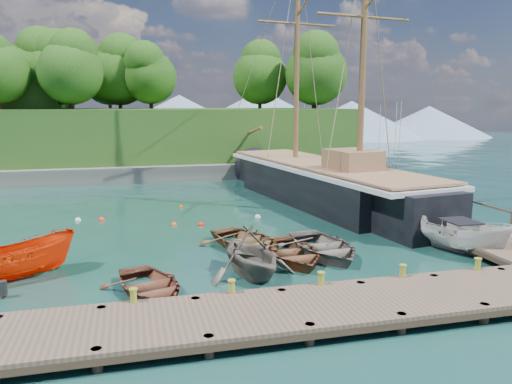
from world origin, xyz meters
TOP-DOWN VIEW (x-y plane):
  - ground at (0.00, 0.00)m, footprint 160.00×160.00m
  - dock_near at (2.00, -6.50)m, footprint 20.00×3.20m
  - dock_east at (11.50, 7.00)m, footprint 3.20×24.00m
  - bollard_0 at (-4.00, -5.10)m, footprint 0.26×0.26m
  - bollard_1 at (-1.00, -5.10)m, footprint 0.26×0.26m
  - bollard_2 at (2.00, -5.10)m, footprint 0.26×0.26m
  - bollard_3 at (5.00, -5.10)m, footprint 0.26×0.26m
  - bollard_4 at (8.00, -5.10)m, footprint 0.26×0.26m
  - rowboat_0 at (-3.45, -2.95)m, footprint 3.82×4.59m
  - rowboat_1 at (0.37, -2.05)m, footprint 4.13×4.54m
  - rowboat_2 at (2.48, -0.59)m, footprint 3.35×4.58m
  - rowboat_3 at (4.07, -0.24)m, footprint 3.83×5.08m
  - rowboat_4 at (1.05, 1.59)m, footprint 4.64×5.41m
  - motorboat_orange at (-8.18, -0.11)m, footprint 4.66×3.31m
  - cabin_boat_white at (10.00, -1.37)m, footprint 3.42×4.95m
  - schooner at (8.37, 10.51)m, footprint 8.13×27.68m
  - mooring_buoy_0 at (-8.09, 3.00)m, footprint 0.36×0.36m
  - mooring_buoy_1 at (-1.74, 6.81)m, footprint 0.32×0.32m
  - mooring_buoy_2 at (-0.34, 6.37)m, footprint 0.35×0.35m
  - mooring_buoy_3 at (3.10, 7.44)m, footprint 0.35×0.35m
  - mooring_buoy_4 at (-5.59, 8.96)m, footprint 0.36×0.36m
  - mooring_buoy_5 at (-0.90, 11.39)m, footprint 0.28×0.28m
  - mooring_buoy_6 at (-6.89, 9.20)m, footprint 0.34×0.34m
  - headland at (-12.88, 31.36)m, footprint 51.00×19.31m
  - distant_ridge at (4.30, 70.00)m, footprint 117.00×40.00m

SIDE VIEW (x-z plane):
  - ground at x=0.00m, z-range 0.00..0.00m
  - bollard_0 at x=-4.00m, z-range -0.23..0.23m
  - bollard_1 at x=-1.00m, z-range -0.23..0.23m
  - bollard_2 at x=2.00m, z-range -0.23..0.23m
  - bollard_3 at x=5.00m, z-range -0.23..0.23m
  - bollard_4 at x=8.00m, z-range -0.23..0.23m
  - rowboat_0 at x=-3.45m, z-range -0.41..0.41m
  - rowboat_1 at x=0.37m, z-range -1.04..1.04m
  - rowboat_2 at x=2.48m, z-range -0.46..0.46m
  - rowboat_3 at x=4.07m, z-range -0.50..0.50m
  - rowboat_4 at x=1.05m, z-range -0.47..0.47m
  - motorboat_orange at x=-8.18m, z-range -0.84..0.84m
  - cabin_boat_white at x=10.00m, z-range -0.90..0.90m
  - mooring_buoy_0 at x=-8.09m, z-range -0.18..0.18m
  - mooring_buoy_1 at x=-1.74m, z-range -0.16..0.16m
  - mooring_buoy_2 at x=-0.34m, z-range -0.18..0.18m
  - mooring_buoy_3 at x=3.10m, z-range -0.18..0.18m
  - mooring_buoy_4 at x=-5.59m, z-range -0.18..0.18m
  - mooring_buoy_5 at x=-0.90m, z-range -0.14..0.14m
  - mooring_buoy_6 at x=-6.89m, z-range -0.17..0.17m
  - dock_near at x=2.00m, z-range -0.12..0.98m
  - dock_east at x=11.50m, z-range -0.12..0.98m
  - schooner at x=8.37m, z-range -9.07..11.33m
  - distant_ridge at x=4.30m, z-range -0.65..9.35m
  - headland at x=-12.88m, z-range -0.91..11.99m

